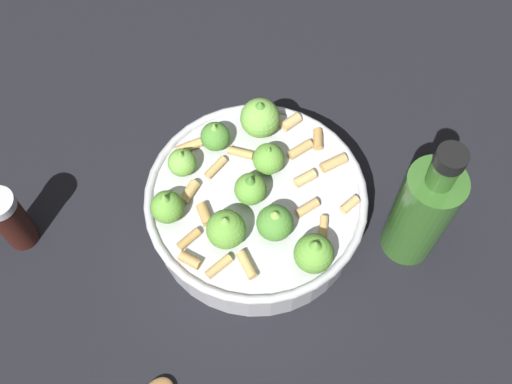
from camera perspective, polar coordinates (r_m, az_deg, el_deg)
ground_plane at (r=0.75m, az=-0.00°, el=-2.57°), size 2.40×2.40×0.00m
cooking_pan at (r=0.71m, az=-0.09°, el=-1.11°), size 0.26×0.26×0.12m
pepper_shaker at (r=0.75m, az=-22.14°, el=-2.43°), size 0.04×0.04×0.09m
olive_oil_bottle at (r=0.69m, az=15.42°, el=-1.76°), size 0.06×0.06×0.20m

